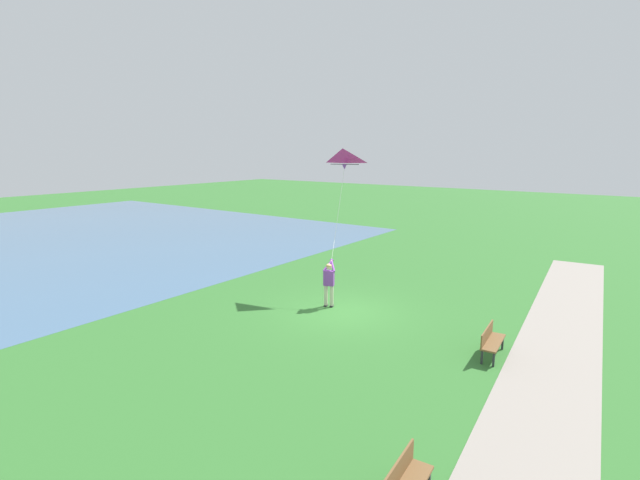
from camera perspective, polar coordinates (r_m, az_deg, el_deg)
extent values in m
plane|color=#33702D|center=(17.63, 2.72, -8.88)|extent=(120.00, 120.00, 0.00)
cube|color=gray|center=(13.42, 26.32, -16.71)|extent=(4.80, 32.09, 0.02)
cube|color=#232328|center=(18.19, 0.75, -8.13)|extent=(0.18, 0.26, 0.06)
cylinder|color=beige|center=(18.04, 0.73, -6.89)|extent=(0.14, 0.14, 0.82)
cube|color=#232328|center=(18.13, 1.48, -8.20)|extent=(0.18, 0.26, 0.06)
cylinder|color=beige|center=(17.98, 1.47, -6.96)|extent=(0.14, 0.14, 0.82)
cube|color=#753899|center=(17.80, 1.11, -4.75)|extent=(0.45, 0.34, 0.60)
sphere|color=#DBB28E|center=(17.68, 1.12, -3.31)|extent=(0.22, 0.22, 0.22)
ellipsoid|color=tan|center=(17.66, 1.10, -3.20)|extent=(0.29, 0.29, 0.13)
cylinder|color=#753899|center=(17.91, 1.03, -3.16)|extent=(0.18, 0.56, 0.43)
cylinder|color=#753899|center=(17.87, 1.58, -3.20)|extent=(0.47, 0.44, 0.43)
sphere|color=#DBB28E|center=(18.01, 1.44, -2.66)|extent=(0.10, 0.10, 0.10)
pyramid|color=#E02D9E|center=(19.24, 2.83, 10.23)|extent=(1.41, 0.73, 0.63)
cone|color=purple|center=(19.45, 3.06, 9.07)|extent=(0.24, 0.24, 0.22)
cylinder|color=black|center=(19.44, 3.06, 9.39)|extent=(1.25, 0.27, 0.02)
cylinder|color=silver|center=(18.63, 2.28, 3.36)|extent=(0.67, 1.91, 3.55)
cube|color=brown|center=(14.76, 20.75, -11.81)|extent=(0.55, 1.53, 0.05)
cube|color=brown|center=(14.71, 20.07, -10.90)|extent=(0.15, 1.50, 0.40)
cube|color=#2D2D33|center=(15.43, 21.77, -11.77)|extent=(0.06, 0.06, 0.45)
cube|color=#2D2D33|center=(15.48, 20.59, -11.61)|extent=(0.06, 0.06, 0.45)
cube|color=#2D2D33|center=(14.21, 20.80, -13.70)|extent=(0.06, 0.06, 0.45)
cube|color=#2D2D33|center=(14.27, 19.51, -13.51)|extent=(0.06, 0.06, 0.45)
cube|color=brown|center=(8.74, 9.55, -26.64)|extent=(0.15, 1.50, 0.40)
cube|color=#2D2D33|center=(9.43, 13.38, -27.04)|extent=(0.06, 0.06, 0.45)
cube|color=#2D2D33|center=(9.51, 11.34, -26.59)|extent=(0.06, 0.06, 0.45)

